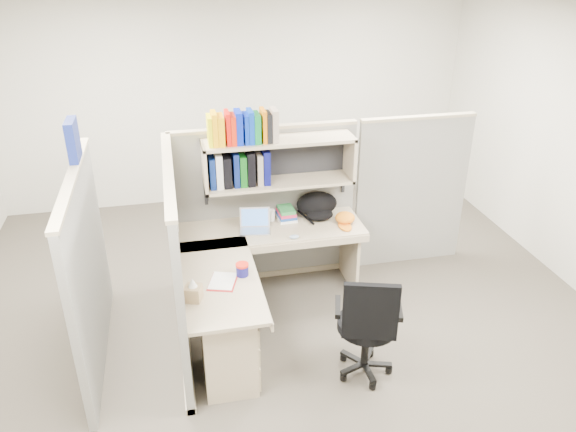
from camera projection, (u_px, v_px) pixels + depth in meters
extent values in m
plane|color=#342F28|center=(284.00, 326.00, 5.14)|extent=(6.00, 6.00, 0.00)
plane|color=beige|center=(235.00, 99.00, 7.17)|extent=(6.00, 0.00, 6.00)
plane|color=white|center=(283.00, 16.00, 3.94)|extent=(6.00, 6.00, 0.00)
cube|color=slate|center=(265.00, 207.00, 5.57)|extent=(1.80, 0.06, 1.60)
cube|color=gray|center=(264.00, 128.00, 5.21)|extent=(1.80, 0.08, 0.03)
cube|color=slate|center=(177.00, 262.00, 4.61)|extent=(0.06, 1.80, 1.60)
cube|color=gray|center=(168.00, 170.00, 4.25)|extent=(0.08, 1.80, 0.03)
cube|color=slate|center=(89.00, 272.00, 4.48)|extent=(0.06, 1.80, 1.60)
cube|color=slate|center=(411.00, 193.00, 5.87)|extent=(1.20, 0.06, 1.60)
cube|color=navy|center=(73.00, 140.00, 4.35)|extent=(0.07, 0.27, 0.32)
cube|color=white|center=(176.00, 211.00, 4.57)|extent=(0.00, 0.21, 0.28)
cube|color=tan|center=(279.00, 141.00, 5.09)|extent=(1.40, 0.34, 0.03)
cube|color=tan|center=(279.00, 182.00, 5.27)|extent=(1.40, 0.34, 0.03)
cube|color=tan|center=(204.00, 168.00, 5.05)|extent=(0.03, 0.34, 0.44)
cube|color=tan|center=(350.00, 156.00, 5.31)|extent=(0.03, 0.34, 0.44)
cube|color=black|center=(276.00, 156.00, 5.32)|extent=(1.38, 0.01, 0.41)
cube|color=#D9D504|center=(209.00, 131.00, 4.89)|extent=(0.03, 0.20, 0.26)
cube|color=#EFA405|center=(214.00, 129.00, 4.89)|extent=(0.05, 0.20, 0.29)
cube|color=#ECA304|center=(220.00, 130.00, 4.91)|extent=(0.06, 0.20, 0.26)
cube|color=red|center=(228.00, 128.00, 4.91)|extent=(0.04, 0.20, 0.29)
cube|color=red|center=(233.00, 129.00, 4.93)|extent=(0.05, 0.20, 0.26)
cube|color=#051BA9|center=(238.00, 127.00, 4.93)|extent=(0.06, 0.20, 0.29)
cube|color=#0525A2|center=(246.00, 128.00, 4.95)|extent=(0.04, 0.20, 0.26)
cube|color=#052C9A|center=(250.00, 126.00, 4.95)|extent=(0.04, 0.20, 0.29)
cube|color=#076928|center=(256.00, 127.00, 4.97)|extent=(0.06, 0.20, 0.26)
cube|color=#D06804|center=(263.00, 125.00, 4.97)|extent=(0.04, 0.20, 0.29)
cube|color=black|center=(268.00, 127.00, 4.99)|extent=(0.05, 0.20, 0.26)
cube|color=gray|center=(274.00, 125.00, 4.99)|extent=(0.06, 0.20, 0.29)
cube|color=#081A53|center=(212.00, 171.00, 5.10)|extent=(0.05, 0.24, 0.29)
cube|color=beige|center=(218.00, 169.00, 5.10)|extent=(0.06, 0.24, 0.32)
cube|color=black|center=(226.00, 170.00, 5.12)|extent=(0.07, 0.24, 0.29)
cube|color=#07144C|center=(235.00, 168.00, 5.13)|extent=(0.05, 0.24, 0.32)
cube|color=#0A4810|center=(242.00, 169.00, 5.15)|extent=(0.06, 0.24, 0.29)
cube|color=black|center=(250.00, 167.00, 5.16)|extent=(0.07, 0.24, 0.32)
cube|color=gray|center=(259.00, 167.00, 5.18)|extent=(0.05, 0.24, 0.29)
cube|color=#070A4E|center=(265.00, 165.00, 5.18)|extent=(0.06, 0.24, 0.32)
cube|color=tan|center=(272.00, 229.00, 5.32)|extent=(1.74, 0.60, 0.03)
cube|color=tan|center=(221.00, 279.00, 4.54)|extent=(0.60, 1.34, 0.03)
cube|color=tan|center=(278.00, 248.00, 5.08)|extent=(1.74, 0.02, 0.07)
cube|color=tan|center=(257.00, 279.00, 4.61)|extent=(0.02, 1.34, 0.07)
cube|color=tan|center=(228.00, 344.00, 4.40)|extent=(0.40, 0.55, 0.68)
cube|color=gray|center=(254.00, 319.00, 4.35)|extent=(0.02, 0.50, 0.16)
cube|color=gray|center=(254.00, 338.00, 4.43)|extent=(0.02, 0.50, 0.16)
cube|color=gray|center=(255.00, 360.00, 4.53)|extent=(0.02, 0.50, 0.22)
cube|color=#B2B2B7|center=(255.00, 319.00, 4.35)|extent=(0.01, 0.12, 0.01)
cube|color=tan|center=(349.00, 252.00, 5.66)|extent=(0.03, 0.55, 0.70)
cylinder|color=navy|center=(242.00, 270.00, 4.55)|extent=(0.10, 0.10, 0.09)
cylinder|color=red|center=(242.00, 265.00, 4.53)|extent=(0.11, 0.11, 0.02)
ellipsoid|color=#7F96B4|center=(294.00, 237.00, 5.12)|extent=(0.09, 0.06, 0.03)
cylinder|color=silver|center=(271.00, 215.00, 5.44)|extent=(0.09, 0.09, 0.11)
cylinder|color=black|center=(367.00, 324.00, 4.39)|extent=(0.47, 0.47, 0.07)
cube|color=black|center=(371.00, 312.00, 4.08)|extent=(0.41, 0.17, 0.47)
cylinder|color=black|center=(365.00, 344.00, 4.48)|extent=(0.06, 0.06, 0.41)
cylinder|color=black|center=(364.00, 367.00, 4.58)|extent=(0.45, 0.45, 0.10)
cube|color=black|center=(338.00, 307.00, 4.34)|extent=(0.12, 0.27, 0.04)
cube|color=black|center=(399.00, 310.00, 4.31)|extent=(0.12, 0.27, 0.04)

